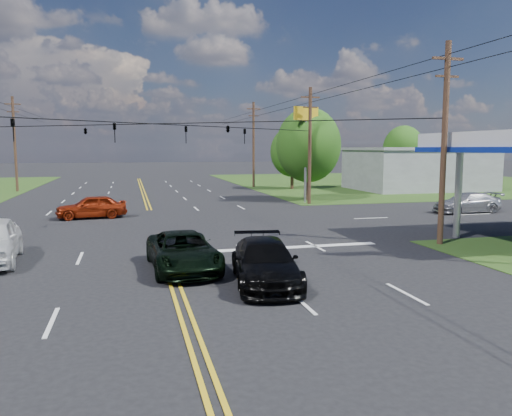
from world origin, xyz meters
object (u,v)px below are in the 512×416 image
object	(u,v)px
pole_se	(444,141)
pole_ne	(310,144)
tree_far_r	(403,149)
pickup_dkgreen	(183,252)
pole_right_far	(254,143)
tree_right_b	(292,152)
retail_ne	(418,170)
pole_left_far	(15,143)
suv_black	(265,262)
tree_right_a	(309,145)

from	to	relation	value
pole_se	pole_ne	size ratio (longest dim) A/B	1.00
tree_far_r	pickup_dkgreen	bearing A→B (deg)	-129.19
pole_right_far	pickup_dkgreen	size ratio (longest dim) A/B	1.93
pole_ne	tree_far_r	bearing A→B (deg)	45.00
pole_se	tree_right_b	xyz separation A→B (m)	(3.50, 33.00, -0.70)
pole_se	tree_far_r	distance (m)	44.30
retail_ne	pickup_dkgreen	distance (m)	42.88
pole_left_far	pickup_dkgreen	distance (m)	41.59
retail_ne	tree_far_r	xyz separation A→B (m)	(4.00, 10.00, 2.34)
suv_black	tree_far_r	bearing A→B (deg)	62.49
pole_right_far	suv_black	world-z (taller)	pole_right_far
suv_black	tree_right_a	bearing A→B (deg)	74.66
tree_right_b	tree_far_r	size ratio (longest dim) A/B	0.93
tree_right_b	pickup_dkgreen	size ratio (longest dim) A/B	1.37
pole_right_far	tree_right_b	distance (m)	5.40
tree_far_r	tree_right_a	bearing A→B (deg)	-138.01
tree_right_a	pole_left_far	bearing A→B (deg)	149.35
pole_left_far	pickup_dkgreen	xyz separation A→B (m)	(13.50, -39.09, -4.45)
pickup_dkgreen	pole_ne	bearing A→B (deg)	55.24
pole_se	pole_right_far	distance (m)	37.00
pole_se	tree_right_b	size ratio (longest dim) A/B	1.34
pole_se	tree_right_a	world-z (taller)	pole_se
retail_ne	pole_left_far	xyz separation A→B (m)	(-43.00, 8.00, 2.97)
pole_left_far	retail_ne	bearing A→B (deg)	-10.54
pole_se	pole_left_far	xyz separation A→B (m)	(-26.00, 37.00, 0.25)
pole_right_far	tree_right_b	size ratio (longest dim) A/B	1.41
pickup_dkgreen	suv_black	xyz separation A→B (m)	(2.50, -2.60, 0.02)
retail_ne	tree_right_a	distance (m)	18.09
pole_se	suv_black	size ratio (longest dim) A/B	1.86
pickup_dkgreen	pole_left_far	bearing A→B (deg)	106.18
tree_right_a	pickup_dkgreen	bearing A→B (deg)	-120.31
pole_left_far	tree_far_r	size ratio (longest dim) A/B	1.31
pole_ne	pole_right_far	bearing A→B (deg)	90.00
pole_ne	pickup_dkgreen	world-z (taller)	pole_ne
suv_black	tree_right_b	bearing A→B (deg)	78.14
pole_right_far	suv_black	size ratio (longest dim) A/B	1.95
tree_far_r	tree_right_b	bearing A→B (deg)	-161.08
retail_ne	pole_left_far	distance (m)	43.84
retail_ne	pole_right_far	xyz separation A→B (m)	(-17.00, 8.00, 2.97)
tree_far_r	suv_black	distance (m)	53.71
pole_ne	pole_left_far	size ratio (longest dim) A/B	0.95
tree_far_r	pole_se	bearing A→B (deg)	-118.30
pole_se	pole_right_far	xyz separation A→B (m)	(0.00, 37.00, 0.25)
retail_ne	tree_right_a	bearing A→B (deg)	-153.43
pole_left_far	tree_right_a	bearing A→B (deg)	-30.65
pole_right_far	tree_right_b	xyz separation A→B (m)	(3.50, -4.00, -0.95)
retail_ne	pole_se	distance (m)	33.72
pole_ne	pickup_dkgreen	xyz separation A→B (m)	(-12.50, -20.09, -4.20)
retail_ne	pole_se	xyz separation A→B (m)	(-17.00, -29.00, 2.72)
retail_ne	pickup_dkgreen	bearing A→B (deg)	-133.50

